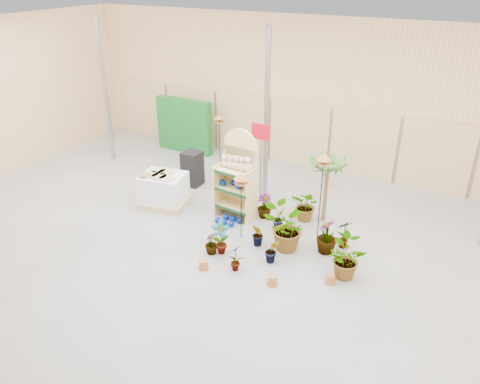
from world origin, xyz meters
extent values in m
cube|color=slate|center=(0.00, 0.00, -0.05)|extent=(15.00, 12.00, 0.10)
cube|color=white|center=(0.00, 0.00, 4.55)|extent=(15.00, 12.00, 0.10)
cube|color=tan|center=(0.00, 6.05, 2.25)|extent=(15.00, 0.10, 4.50)
cylinder|color=gray|center=(-5.50, 3.50, 2.25)|extent=(0.14, 0.14, 4.50)
cylinder|color=gray|center=(0.00, 3.50, 2.25)|extent=(0.14, 0.14, 4.50)
cube|color=tan|center=(-6.00, 5.92, 1.00)|extent=(1.90, 0.06, 2.00)
cube|color=tan|center=(-4.00, 5.92, 1.00)|extent=(1.90, 0.06, 2.00)
cube|color=tan|center=(-2.00, 5.92, 1.00)|extent=(1.90, 0.06, 2.00)
cube|color=tan|center=(0.00, 5.92, 1.00)|extent=(1.90, 0.06, 2.00)
cube|color=tan|center=(2.00, 5.92, 1.00)|extent=(1.90, 0.06, 2.00)
cube|color=tan|center=(4.00, 5.92, 1.00)|extent=(1.90, 0.06, 2.00)
cube|color=#DCC278|center=(-0.09, 2.25, 0.89)|extent=(0.95, 0.17, 1.79)
cylinder|color=#DCC278|center=(-0.09, 2.25, 1.79)|extent=(0.95, 0.17, 0.95)
cube|color=#DCC278|center=(-0.09, 1.98, 0.32)|extent=(0.95, 0.61, 0.04)
cube|color=#0F3819|center=(-0.09, 1.72, 0.32)|extent=(0.90, 0.12, 0.06)
cube|color=#DCC278|center=(-0.09, 1.98, 0.79)|extent=(0.95, 0.61, 0.04)
cube|color=#0F3819|center=(-0.09, 1.72, 0.79)|extent=(0.90, 0.12, 0.06)
cube|color=#DCC278|center=(-0.09, 1.98, 1.26)|extent=(0.95, 0.61, 0.04)
cube|color=#0F3819|center=(-0.09, 1.72, 1.26)|extent=(0.90, 0.12, 0.06)
cube|color=#DCC278|center=(-0.55, 1.98, 0.68)|extent=(0.09, 0.53, 1.37)
cube|color=#DCC278|center=(0.36, 1.98, 0.68)|extent=(0.09, 0.53, 1.37)
sphere|color=beige|center=(-0.41, 2.04, 1.38)|extent=(0.19, 0.19, 0.19)
sphere|color=beige|center=(-0.41, 2.04, 1.54)|extent=(0.15, 0.15, 0.15)
sphere|color=beige|center=(-0.25, 2.04, 1.38)|extent=(0.20, 0.20, 0.20)
sphere|color=beige|center=(-0.25, 2.04, 1.55)|extent=(0.15, 0.15, 0.15)
sphere|color=beige|center=(-0.09, 2.04, 1.39)|extent=(0.21, 0.21, 0.21)
sphere|color=beige|center=(-0.09, 2.04, 1.56)|extent=(0.15, 0.15, 0.15)
sphere|color=beige|center=(0.06, 2.04, 1.39)|extent=(0.22, 0.22, 0.22)
sphere|color=beige|center=(0.06, 2.04, 1.57)|extent=(0.15, 0.15, 0.15)
sphere|color=beige|center=(0.22, 2.04, 1.40)|extent=(0.23, 0.23, 0.23)
sphere|color=beige|center=(0.22, 2.04, 1.58)|extent=(0.15, 0.15, 0.15)
sphere|color=navy|center=(-0.43, 1.96, 0.89)|extent=(0.16, 0.16, 0.16)
sphere|color=navy|center=(-0.21, 2.08, 0.89)|extent=(0.16, 0.16, 0.16)
sphere|color=navy|center=(0.02, 1.96, 0.89)|extent=(0.16, 0.16, 0.16)
sphere|color=navy|center=(0.24, 2.08, 0.89)|extent=(0.16, 0.16, 0.16)
sphere|color=navy|center=(-0.32, 1.49, 0.07)|extent=(0.15, 0.15, 0.15)
sphere|color=navy|center=(-0.23, 1.73, 0.07)|extent=(0.15, 0.15, 0.15)
sphere|color=navy|center=(-0.13, 1.49, 0.07)|extent=(0.15, 0.15, 0.15)
sphere|color=navy|center=(-0.04, 1.73, 0.07)|extent=(0.15, 0.15, 0.15)
sphere|color=navy|center=(0.06, 1.49, 0.07)|extent=(0.15, 0.15, 0.15)
sphere|color=navy|center=(0.16, 1.73, 0.07)|extent=(0.15, 0.15, 0.15)
cube|color=tan|center=(-2.08, 1.69, 0.08)|extent=(1.36, 1.20, 0.15)
cube|color=white|center=(-2.08, 1.69, 0.50)|extent=(1.24, 1.08, 0.70)
cylinder|color=tan|center=(-2.33, 1.54, 0.87)|extent=(0.40, 0.40, 0.04)
cylinder|color=tan|center=(-2.08, 1.54, 0.87)|extent=(0.40, 0.40, 0.04)
cylinder|color=tan|center=(-1.83, 1.54, 0.87)|extent=(0.40, 0.40, 0.04)
cylinder|color=tan|center=(-2.33, 1.84, 0.87)|extent=(0.40, 0.40, 0.04)
cylinder|color=tan|center=(-2.08, 1.84, 0.87)|extent=(0.40, 0.40, 0.04)
cube|color=black|center=(-2.10, 3.08, 0.25)|extent=(0.50, 0.50, 0.50)
cube|color=black|center=(-2.10, 3.08, 0.75)|extent=(0.50, 0.50, 0.50)
cube|color=#13611F|center=(-3.80, 5.20, 0.90)|extent=(2.00, 0.30, 1.80)
cylinder|color=gray|center=(0.10, 3.00, 1.10)|extent=(0.05, 0.05, 2.20)
cube|color=#AE0B1A|center=(0.10, 2.96, 2.00)|extent=(0.50, 0.03, 0.40)
cylinder|color=black|center=(0.52, 1.15, 0.71)|extent=(0.02, 0.02, 1.42)
cylinder|color=#A56333|center=(0.52, 1.15, 1.42)|extent=(0.30, 0.30, 0.02)
cone|color=#A56333|center=(0.52, 1.15, 1.59)|extent=(0.34, 0.34, 0.14)
cylinder|color=black|center=(2.11, 1.94, 0.96)|extent=(0.02, 0.02, 1.91)
cylinder|color=#A56333|center=(2.11, 1.94, 1.91)|extent=(0.30, 0.30, 0.02)
cone|color=#A56333|center=(2.11, 1.94, 2.08)|extent=(0.34, 0.34, 0.14)
cylinder|color=black|center=(-1.98, 4.43, 0.76)|extent=(0.02, 0.02, 1.53)
cylinder|color=#A56333|center=(-1.98, 4.43, 1.53)|extent=(0.30, 0.30, 0.02)
cone|color=#A56333|center=(-1.98, 4.43, 1.70)|extent=(0.34, 0.34, 0.14)
cylinder|color=brown|center=(1.93, 2.86, 0.72)|extent=(0.10, 0.10, 1.43)
imported|color=#376B24|center=(0.42, 0.38, 0.39)|extent=(0.50, 0.46, 0.78)
imported|color=#376B24|center=(1.01, 1.04, 0.29)|extent=(0.40, 0.41, 0.58)
imported|color=#376B24|center=(1.61, 1.18, 0.54)|extent=(1.29, 1.28, 1.09)
imported|color=#376B24|center=(2.45, 1.54, 0.41)|extent=(0.46, 0.46, 0.82)
imported|color=#376B24|center=(2.73, 1.90, 0.36)|extent=(0.45, 0.45, 0.72)
imported|color=#376B24|center=(1.11, 1.97, 0.29)|extent=(0.33, 0.37, 0.58)
imported|color=#376B24|center=(1.54, 2.68, 0.40)|extent=(0.82, 0.74, 0.80)
imported|color=#376B24|center=(0.24, 0.28, 0.26)|extent=(0.34, 0.34, 0.51)
imported|color=#376B24|center=(1.01, -0.01, 0.32)|extent=(0.34, 0.40, 0.64)
imported|color=#376B24|center=(1.56, 0.61, 0.28)|extent=(0.40, 0.38, 0.57)
imported|color=#376B24|center=(3.04, 0.84, 0.43)|extent=(1.02, 0.98, 0.87)
imported|color=#376B24|center=(0.56, 2.31, 0.31)|extent=(0.46, 0.46, 0.62)
camera|label=1|loc=(4.92, -7.08, 5.83)|focal=35.00mm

